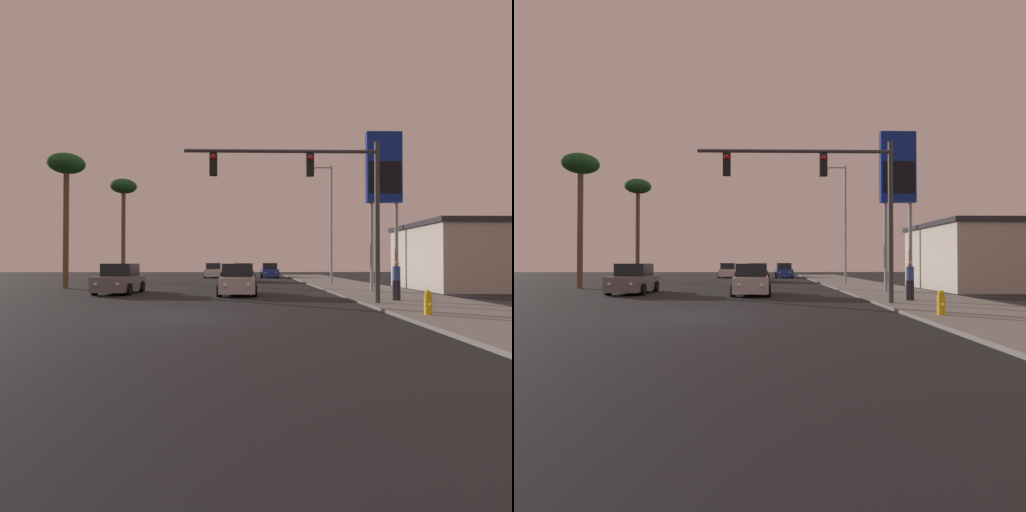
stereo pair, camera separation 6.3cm
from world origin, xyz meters
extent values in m
plane|color=black|center=(0.00, 0.00, 0.00)|extent=(120.00, 120.00, 0.00)
cube|color=gray|center=(9.50, 10.00, 0.06)|extent=(5.00, 60.00, 0.12)
cube|color=beige|center=(18.00, 12.70, 2.00)|extent=(10.00, 8.00, 4.00)
cube|color=#2D2D33|center=(18.00, 12.70, 4.15)|extent=(10.30, 8.30, 0.30)
cube|color=#B7B7BC|center=(1.73, 8.60, 0.58)|extent=(1.81, 4.20, 0.80)
cube|color=black|center=(1.73, 8.75, 1.33)|extent=(1.60, 2.00, 0.70)
cylinder|color=black|center=(0.83, 7.30, 0.32)|extent=(0.24, 0.64, 0.64)
cylinder|color=black|center=(2.63, 7.30, 0.32)|extent=(0.24, 0.64, 0.64)
cylinder|color=black|center=(0.83, 9.90, 0.32)|extent=(0.24, 0.64, 0.64)
cylinder|color=black|center=(2.63, 9.90, 0.32)|extent=(0.24, 0.64, 0.64)
sphere|color=#F2EACC|center=(1.17, 6.48, 0.63)|extent=(0.18, 0.18, 0.18)
sphere|color=#F2EACC|center=(2.28, 6.48, 0.63)|extent=(0.18, 0.18, 0.18)
cube|color=slate|center=(-4.94, 9.66, 0.58)|extent=(1.82, 4.21, 0.80)
cube|color=black|center=(-4.94, 9.81, 1.33)|extent=(1.61, 2.01, 0.70)
cylinder|color=black|center=(-5.84, 8.35, 0.32)|extent=(0.24, 0.64, 0.64)
cylinder|color=black|center=(-4.04, 8.35, 0.32)|extent=(0.24, 0.64, 0.64)
cylinder|color=black|center=(-5.84, 10.96, 0.32)|extent=(0.24, 0.64, 0.64)
cylinder|color=black|center=(-4.04, 10.96, 0.32)|extent=(0.24, 0.64, 0.64)
sphere|color=#F2EACC|center=(-5.49, 7.54, 0.63)|extent=(0.18, 0.18, 0.18)
sphere|color=#F2EACC|center=(-4.38, 7.54, 0.63)|extent=(0.18, 0.18, 0.18)
cube|color=navy|center=(4.78, 32.81, 0.58)|extent=(1.90, 4.24, 0.80)
cube|color=black|center=(4.78, 32.96, 1.33)|extent=(1.65, 2.04, 0.70)
cylinder|color=black|center=(3.88, 31.50, 0.32)|extent=(0.24, 0.64, 0.64)
cylinder|color=black|center=(5.68, 31.50, 0.32)|extent=(0.24, 0.64, 0.64)
cylinder|color=black|center=(3.88, 34.11, 0.32)|extent=(0.24, 0.64, 0.64)
cylinder|color=black|center=(5.68, 34.11, 0.32)|extent=(0.24, 0.64, 0.64)
sphere|color=#F2EACC|center=(4.22, 30.69, 0.63)|extent=(0.18, 0.18, 0.18)
sphere|color=#F2EACC|center=(5.34, 30.69, 0.63)|extent=(0.18, 0.18, 0.18)
cube|color=maroon|center=(1.92, 23.47, 0.58)|extent=(1.84, 4.22, 0.80)
cube|color=black|center=(1.92, 23.62, 1.33)|extent=(1.62, 2.02, 0.70)
cylinder|color=black|center=(1.02, 22.17, 0.32)|extent=(0.24, 0.64, 0.64)
cylinder|color=black|center=(2.82, 22.17, 0.32)|extent=(0.24, 0.64, 0.64)
cylinder|color=black|center=(1.02, 24.78, 0.32)|extent=(0.24, 0.64, 0.64)
cylinder|color=black|center=(2.82, 24.78, 0.32)|extent=(0.24, 0.64, 0.64)
sphere|color=#F2EACC|center=(1.36, 21.35, 0.63)|extent=(0.18, 0.18, 0.18)
sphere|color=#F2EACC|center=(2.48, 21.35, 0.63)|extent=(0.18, 0.18, 0.18)
cube|color=silver|center=(-1.66, 33.27, 0.58)|extent=(1.82, 4.21, 0.80)
cube|color=black|center=(-1.66, 33.42, 1.33)|extent=(1.61, 2.01, 0.70)
cylinder|color=black|center=(-2.56, 31.97, 0.32)|extent=(0.24, 0.64, 0.64)
cylinder|color=black|center=(-0.76, 31.97, 0.32)|extent=(0.24, 0.64, 0.64)
cylinder|color=black|center=(-2.56, 34.58, 0.32)|extent=(0.24, 0.64, 0.64)
cylinder|color=black|center=(-0.76, 34.58, 0.32)|extent=(0.24, 0.64, 0.64)
sphere|color=#F2EACC|center=(-2.22, 31.15, 0.63)|extent=(0.18, 0.18, 0.18)
sphere|color=#F2EACC|center=(-1.10, 31.15, 0.63)|extent=(0.18, 0.18, 0.18)
cylinder|color=#38383D|center=(7.49, 3.01, 3.37)|extent=(0.20, 0.20, 6.50)
cylinder|color=#38383D|center=(3.61, 3.01, 6.22)|extent=(7.77, 0.14, 0.14)
cube|color=black|center=(4.77, 3.01, 5.67)|extent=(0.30, 0.24, 0.90)
sphere|color=red|center=(4.77, 2.87, 5.94)|extent=(0.20, 0.20, 0.20)
cube|color=black|center=(0.89, 3.01, 5.67)|extent=(0.30, 0.24, 0.90)
sphere|color=red|center=(0.89, 2.87, 5.94)|extent=(0.20, 0.20, 0.20)
cylinder|color=#99999E|center=(8.62, 17.20, 4.62)|extent=(0.18, 0.18, 9.00)
cylinder|color=#99999E|center=(7.92, 17.20, 8.97)|extent=(1.40, 0.10, 0.10)
ellipsoid|color=silver|center=(7.22, 17.20, 8.92)|extent=(0.50, 0.24, 0.20)
cylinder|color=#99999E|center=(9.26, 9.35, 2.62)|extent=(0.20, 0.20, 5.00)
cylinder|color=#99999E|center=(10.66, 9.35, 2.62)|extent=(0.20, 0.20, 5.00)
cube|color=navy|center=(9.96, 9.35, 7.12)|extent=(2.00, 0.40, 4.00)
cube|color=black|center=(9.96, 9.14, 6.52)|extent=(1.80, 0.03, 1.80)
cylinder|color=gold|center=(7.87, -0.63, 0.42)|extent=(0.24, 0.24, 0.60)
sphere|color=gold|center=(7.87, -0.63, 0.78)|extent=(0.20, 0.20, 0.20)
cylinder|color=gold|center=(7.87, -0.80, 0.45)|extent=(0.08, 0.10, 0.08)
cylinder|color=#23232D|center=(8.57, 4.08, 0.54)|extent=(0.16, 0.16, 0.85)
cylinder|color=#23232D|center=(8.75, 4.08, 0.54)|extent=(0.16, 0.16, 0.85)
cylinder|color=#334C99|center=(8.66, 4.08, 1.27)|extent=(0.32, 0.32, 0.60)
sphere|color=tan|center=(8.66, 4.08, 1.68)|extent=(0.22, 0.22, 0.22)
cylinder|color=brown|center=(-9.92, 14.00, 3.96)|extent=(0.36, 0.36, 7.92)
ellipsoid|color=#1E5123|center=(-9.92, 14.00, 8.40)|extent=(2.40, 2.40, 1.32)
cylinder|color=brown|center=(-9.19, 24.00, 4.15)|extent=(0.36, 0.36, 8.31)
ellipsoid|color=#1E5123|center=(-9.19, 24.00, 8.79)|extent=(2.40, 2.40, 1.32)
camera|label=1|loc=(2.26, -12.93, 1.74)|focal=28.00mm
camera|label=2|loc=(2.32, -12.93, 1.74)|focal=28.00mm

